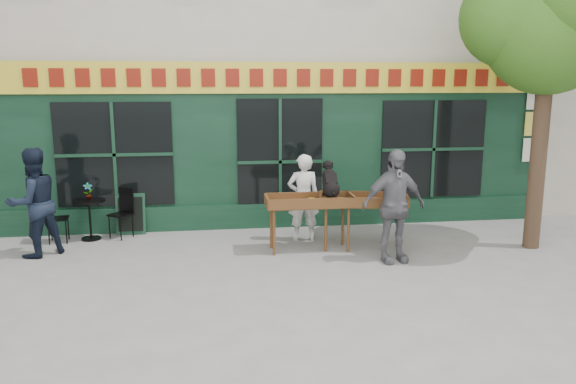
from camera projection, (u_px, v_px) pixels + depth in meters
name	position (u px, v px, depth m)	size (l,w,h in m)	color
ground	(298.00, 263.00, 9.24)	(80.00, 80.00, 0.00)	slate
street_tree	(551.00, 10.00, 9.37)	(3.05, 2.90, 5.60)	#382619
book_cart_center	(309.00, 205.00, 9.78)	(1.50, 0.63, 0.99)	brown
dog	(330.00, 178.00, 9.69)	(0.34, 0.60, 0.60)	black
woman	(303.00, 197.00, 10.41)	(0.59, 0.39, 1.63)	silver
book_cart_right	(363.00, 204.00, 9.86)	(1.60, 0.92, 0.99)	brown
man_right	(394.00, 206.00, 9.15)	(1.10, 0.46, 1.87)	#5D5D62
bistro_table	(89.00, 211.00, 10.48)	(0.60, 0.60, 0.76)	black
bistro_chair_left	(52.00, 213.00, 10.29)	(0.40, 0.40, 0.95)	black
bistro_chair_right	(124.00, 208.00, 10.68)	(0.51, 0.51, 0.95)	black
potted_plant	(88.00, 191.00, 10.41)	(0.17, 0.12, 0.32)	gray
man_left	(34.00, 203.00, 9.44)	(0.90, 0.70, 1.85)	black
chalkboard	(131.00, 214.00, 10.89)	(0.56, 0.20, 0.79)	black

